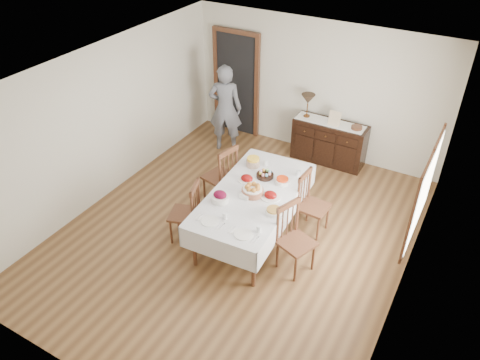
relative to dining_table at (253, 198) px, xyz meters
The scene contains 26 objects.
ground 0.74m from the dining_table, 156.11° to the right, with size 6.00×6.00×0.00m, color brown.
room_shell 1.06m from the dining_table, 139.53° to the left, with size 5.02×6.02×2.65m.
dining_table is the anchor object (origin of this frame).
chair_left_near 1.01m from the dining_table, 145.27° to the right, with size 0.53×0.53×1.02m.
chair_left_far 0.98m from the dining_table, 150.69° to the left, with size 0.55×0.55×1.11m.
chair_right_near 0.90m from the dining_table, 22.45° to the right, with size 0.57×0.57×1.06m.
chair_right_far 0.92m from the dining_table, 37.23° to the left, with size 0.45×0.45×1.03m.
sideboard 2.64m from the dining_table, 84.84° to the left, with size 1.38×0.50×0.83m.
person 2.71m from the dining_table, 129.95° to the left, with size 0.59×0.38×1.88m, color slate.
bread_basket 0.17m from the dining_table, 90.13° to the right, with size 0.32×0.32×0.17m.
egg_basket 0.48m from the dining_table, 95.75° to the left, with size 0.27×0.27×0.11m.
ham_platter_a 0.37m from the dining_table, 135.64° to the left, with size 0.27×0.27×0.11m.
ham_platter_b 0.29m from the dining_table, ahead, with size 0.30×0.30×0.11m.
beet_bowl 0.55m from the dining_table, 129.01° to the right, with size 0.26×0.26×0.17m.
carrot_bowl 0.53m from the dining_table, 59.69° to the left, with size 0.23×0.23×0.09m.
pineapple_bowl 0.76m from the dining_table, 118.81° to the left, with size 0.22×0.22×0.15m.
casserole_dish 0.56m from the dining_table, 30.79° to the right, with size 0.24×0.24×0.07m.
butter_dish 0.22m from the dining_table, 106.63° to the right, with size 0.14×0.10×0.07m.
setting_left 0.84m from the dining_table, 101.22° to the right, with size 0.43×0.31×0.10m.
setting_right 0.92m from the dining_table, 66.22° to the right, with size 0.43×0.31×0.10m.
glass_far_a 0.81m from the dining_table, 103.85° to the left, with size 0.07×0.07×0.09m.
glass_far_b 0.86m from the dining_table, 62.90° to the left, with size 0.07×0.07×0.10m.
runner 2.62m from the dining_table, 85.36° to the left, with size 1.30×0.35×0.01m.
table_lamp 2.67m from the dining_table, 95.70° to the left, with size 0.26×0.26×0.46m.
picture_frame 2.57m from the dining_table, 83.06° to the left, with size 0.22×0.08×0.28m.
deco_bowl 2.71m from the dining_table, 74.60° to the left, with size 0.20×0.20×0.06m.
Camera 1 is at (2.81, -4.85, 4.87)m, focal length 35.00 mm.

